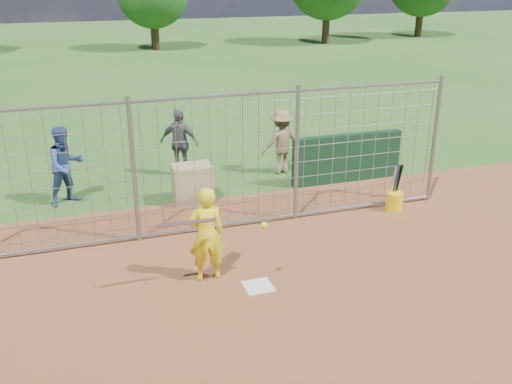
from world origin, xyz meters
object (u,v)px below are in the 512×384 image
object	(u,v)px
bystander_c	(281,142)
bucket_with_bats	(394,199)
equipment_bin	(193,184)
batter	(206,234)
bystander_b	(179,143)
bystander_a	(66,165)

from	to	relation	value
bystander_c	bucket_with_bats	size ratio (longest dim) A/B	1.56
bystander_c	bucket_with_bats	bearing A→B (deg)	110.66
equipment_bin	bucket_with_bats	world-z (taller)	bucket_with_bats
batter	bystander_b	xyz separation A→B (m)	(0.56, 4.89, 0.03)
batter	bystander_c	size ratio (longest dim) A/B	1.01
equipment_bin	bystander_b	bearing A→B (deg)	88.03
batter	bystander_b	bearing A→B (deg)	-96.03
bucket_with_bats	bystander_b	bearing A→B (deg)	136.75
bystander_a	bystander_b	distance (m)	2.68
bystander_b	equipment_bin	bearing A→B (deg)	-57.87
bystander_b	equipment_bin	size ratio (longest dim) A/B	1.98
bystander_a	bucket_with_bats	xyz separation A→B (m)	(6.16, -2.48, -0.57)
batter	bucket_with_bats	bearing A→B (deg)	-160.33
batter	bystander_a	distance (m)	4.40
bucket_with_bats	batter	bearing A→B (deg)	-160.82
bystander_c	batter	bearing A→B (deg)	51.70
batter	bucket_with_bats	xyz separation A→B (m)	(4.21, 1.46, -0.52)
bystander_b	equipment_bin	distance (m)	1.75
bystander_b	bucket_with_bats	bearing A→B (deg)	-8.50
bystander_c	equipment_bin	size ratio (longest dim) A/B	1.90
bystander_a	bystander_b	bearing A→B (deg)	-4.47
bystander_c	bystander_a	bearing A→B (deg)	-0.44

